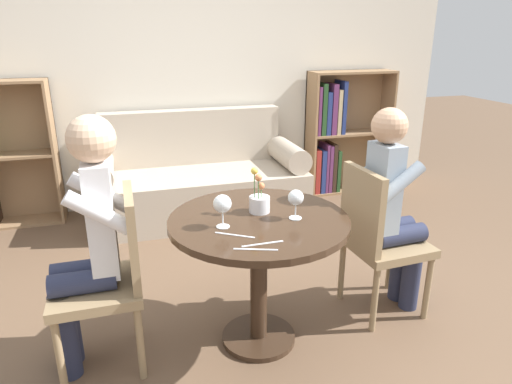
% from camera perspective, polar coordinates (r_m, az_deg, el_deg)
% --- Properties ---
extents(ground_plane, '(16.00, 16.00, 0.00)m').
position_cam_1_polar(ground_plane, '(2.64, 0.32, -17.87)').
color(ground_plane, brown).
extents(back_wall, '(5.20, 0.05, 2.70)m').
position_cam_1_polar(back_wall, '(4.37, -8.79, 16.03)').
color(back_wall, silver).
rests_on(back_wall, ground_plane).
extents(round_table, '(0.91, 0.91, 0.72)m').
position_cam_1_polar(round_table, '(2.33, 0.35, -6.65)').
color(round_table, '#382619').
rests_on(round_table, ground_plane).
extents(couch, '(1.87, 0.80, 0.92)m').
position_cam_1_polar(couch, '(4.15, -7.22, 1.26)').
color(couch, '#B7A893').
rests_on(couch, ground_plane).
extents(bookshelf_right, '(0.86, 0.28, 1.23)m').
position_cam_1_polar(bookshelf_right, '(4.77, 10.03, 7.02)').
color(bookshelf_right, '#93704C').
rests_on(bookshelf_right, ground_plane).
extents(chair_left, '(0.42, 0.42, 0.90)m').
position_cam_1_polar(chair_left, '(2.34, -17.71, -9.70)').
color(chair_left, '#937A56').
rests_on(chair_left, ground_plane).
extents(chair_right, '(0.44, 0.44, 0.90)m').
position_cam_1_polar(chair_right, '(2.71, 14.90, -5.29)').
color(chair_right, '#937A56').
rests_on(chair_right, ground_plane).
extents(person_left, '(0.42, 0.34, 1.27)m').
position_cam_1_polar(person_left, '(2.27, -20.37, -5.66)').
color(person_left, '#282D47').
rests_on(person_left, ground_plane).
extents(person_right, '(0.43, 0.36, 1.23)m').
position_cam_1_polar(person_right, '(2.71, 16.72, -2.04)').
color(person_right, '#282D47').
rests_on(person_right, ground_plane).
extents(wine_glass_left, '(0.09, 0.09, 0.16)m').
position_cam_1_polar(wine_glass_left, '(2.13, -4.22, -1.61)').
color(wine_glass_left, white).
rests_on(wine_glass_left, round_table).
extents(wine_glass_right, '(0.08, 0.08, 0.15)m').
position_cam_1_polar(wine_glass_right, '(2.24, 5.00, -0.82)').
color(wine_glass_right, white).
rests_on(wine_glass_right, round_table).
extents(flower_vase, '(0.11, 0.11, 0.24)m').
position_cam_1_polar(flower_vase, '(2.32, 0.41, -1.12)').
color(flower_vase, silver).
rests_on(flower_vase, round_table).
extents(knife_left_setting, '(0.16, 0.11, 0.00)m').
position_cam_1_polar(knife_left_setting, '(2.09, -2.68, -5.40)').
color(knife_left_setting, silver).
rests_on(knife_left_setting, round_table).
extents(fork_left_setting, '(0.19, 0.01, 0.00)m').
position_cam_1_polar(fork_left_setting, '(2.00, 0.84, -6.49)').
color(fork_left_setting, silver).
rests_on(fork_left_setting, round_table).
extents(knife_right_setting, '(0.18, 0.07, 0.00)m').
position_cam_1_polar(knife_right_setting, '(1.96, -0.04, -7.19)').
color(knife_right_setting, silver).
rests_on(knife_right_setting, round_table).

